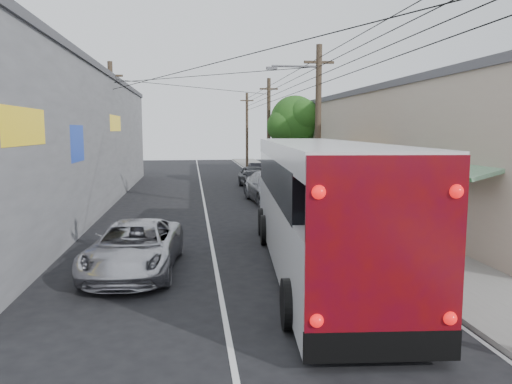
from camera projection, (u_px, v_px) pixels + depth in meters
ground at (227, 330)px, 10.29m from camera, size 120.00×120.00×0.00m
sidewalk at (309, 196)px, 30.79m from camera, size 3.00×80.00×0.12m
building_right at (369, 145)px, 32.95m from camera, size 7.09×40.00×6.25m
building_left at (43, 139)px, 26.47m from camera, size 7.20×36.00×7.25m
utility_poles at (254, 130)px, 30.18m from camera, size 11.80×45.28×8.00m
street_tree at (296, 122)px, 36.19m from camera, size 4.40×4.00×6.60m
coach_bus at (318, 204)px, 14.75m from camera, size 3.85×13.22×3.76m
jeepney at (134, 247)px, 14.44m from camera, size 2.80×5.41×1.46m
parked_suv at (271, 188)px, 28.38m from camera, size 2.91×6.11×1.72m
parked_car_mid at (255, 177)px, 35.64m from camera, size 2.24×4.84×1.61m
parked_car_far at (262, 174)px, 37.34m from camera, size 1.79×5.03×1.65m
pedestrian_near at (363, 203)px, 21.77m from camera, size 0.64×0.45×1.65m
pedestrian_far at (345, 206)px, 20.84m from camera, size 0.98×0.88×1.65m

